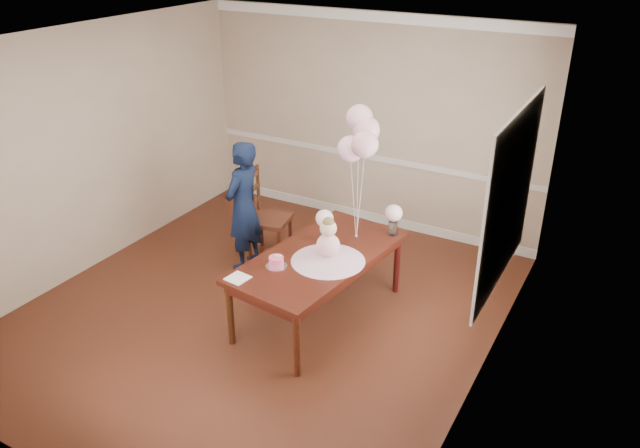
# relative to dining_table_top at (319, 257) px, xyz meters

# --- Properties ---
(floor) EXTENTS (4.50, 5.00, 0.00)m
(floor) POSITION_rel_dining_table_top_xyz_m (-0.56, -0.21, -0.68)
(floor) COLOR #36170D
(floor) RESTS_ON ground
(ceiling) EXTENTS (4.50, 5.00, 0.02)m
(ceiling) POSITION_rel_dining_table_top_xyz_m (-0.56, -0.21, 2.02)
(ceiling) COLOR white
(ceiling) RESTS_ON wall_back
(wall_back) EXTENTS (4.50, 0.02, 2.70)m
(wall_back) POSITION_rel_dining_table_top_xyz_m (-0.56, 2.29, 0.67)
(wall_back) COLOR tan
(wall_back) RESTS_ON floor
(wall_front) EXTENTS (4.50, 0.02, 2.70)m
(wall_front) POSITION_rel_dining_table_top_xyz_m (-0.56, -2.71, 0.67)
(wall_front) COLOR tan
(wall_front) RESTS_ON floor
(wall_left) EXTENTS (0.02, 5.00, 2.70)m
(wall_left) POSITION_rel_dining_table_top_xyz_m (-2.81, -0.21, 0.67)
(wall_left) COLOR tan
(wall_left) RESTS_ON floor
(wall_right) EXTENTS (0.02, 5.00, 2.70)m
(wall_right) POSITION_rel_dining_table_top_xyz_m (1.69, -0.21, 0.67)
(wall_right) COLOR tan
(wall_right) RESTS_ON floor
(chair_rail_trim) EXTENTS (4.50, 0.02, 0.07)m
(chair_rail_trim) POSITION_rel_dining_table_top_xyz_m (-0.56, 2.28, 0.22)
(chair_rail_trim) COLOR silver
(chair_rail_trim) RESTS_ON wall_back
(crown_molding) EXTENTS (4.50, 0.02, 0.12)m
(crown_molding) POSITION_rel_dining_table_top_xyz_m (-0.56, 2.28, 1.95)
(crown_molding) COLOR white
(crown_molding) RESTS_ON wall_back
(baseboard_trim) EXTENTS (4.50, 0.02, 0.12)m
(baseboard_trim) POSITION_rel_dining_table_top_xyz_m (-0.56, 2.28, -0.62)
(baseboard_trim) COLOR silver
(baseboard_trim) RESTS_ON floor
(window_frame) EXTENTS (0.02, 1.66, 1.56)m
(window_frame) POSITION_rel_dining_table_top_xyz_m (1.67, 0.29, 0.87)
(window_frame) COLOR white
(window_frame) RESTS_ON wall_right
(window_blinds) EXTENTS (0.01, 1.50, 1.40)m
(window_blinds) POSITION_rel_dining_table_top_xyz_m (1.65, 0.29, 0.87)
(window_blinds) COLOR silver
(window_blinds) RESTS_ON wall_right
(dining_table_top) EXTENTS (1.17, 1.99, 0.05)m
(dining_table_top) POSITION_rel_dining_table_top_xyz_m (0.00, 0.00, 0.00)
(dining_table_top) COLOR black
(dining_table_top) RESTS_ON table_leg_fl
(table_apron) EXTENTS (1.06, 1.88, 0.09)m
(table_apron) POSITION_rel_dining_table_top_xyz_m (0.00, 0.00, -0.07)
(table_apron) COLOR black
(table_apron) RESTS_ON table_leg_fl
(table_leg_fl) EXTENTS (0.07, 0.07, 0.66)m
(table_leg_fl) POSITION_rel_dining_table_top_xyz_m (-0.50, -0.81, -0.35)
(table_leg_fl) COLOR black
(table_leg_fl) RESTS_ON floor
(table_leg_fr) EXTENTS (0.07, 0.07, 0.66)m
(table_leg_fr) POSITION_rel_dining_table_top_xyz_m (0.29, -0.91, -0.35)
(table_leg_fr) COLOR black
(table_leg_fr) RESTS_ON floor
(table_leg_bl) EXTENTS (0.07, 0.07, 0.66)m
(table_leg_bl) POSITION_rel_dining_table_top_xyz_m (-0.29, 0.91, -0.35)
(table_leg_bl) COLOR black
(table_leg_bl) RESTS_ON floor
(table_leg_br) EXTENTS (0.07, 0.07, 0.66)m
(table_leg_br) POSITION_rel_dining_table_top_xyz_m (0.50, 0.81, -0.35)
(table_leg_br) COLOR black
(table_leg_br) RESTS_ON floor
(baby_skirt) EXTENTS (0.80, 0.80, 0.09)m
(baby_skirt) POSITION_rel_dining_table_top_xyz_m (0.13, -0.06, 0.07)
(baby_skirt) COLOR #D79EBF
(baby_skirt) RESTS_ON dining_table_top
(baby_torso) EXTENTS (0.23, 0.23, 0.23)m
(baby_torso) POSITION_rel_dining_table_top_xyz_m (0.13, -0.06, 0.19)
(baby_torso) COLOR #FFA1C9
(baby_torso) RESTS_ON baby_skirt
(baby_head) EXTENTS (0.16, 0.16, 0.16)m
(baby_head) POSITION_rel_dining_table_top_xyz_m (0.13, -0.06, 0.37)
(baby_head) COLOR beige
(baby_head) RESTS_ON baby_torso
(baby_hair) EXTENTS (0.11, 0.11, 0.11)m
(baby_hair) POSITION_rel_dining_table_top_xyz_m (0.13, -0.06, 0.43)
(baby_hair) COLOR brown
(baby_hair) RESTS_ON baby_head
(cake_platter) EXTENTS (0.23, 0.23, 0.01)m
(cake_platter) POSITION_rel_dining_table_top_xyz_m (-0.24, -0.40, 0.03)
(cake_platter) COLOR silver
(cake_platter) RESTS_ON dining_table_top
(birthday_cake) EXTENTS (0.16, 0.16, 0.09)m
(birthday_cake) POSITION_rel_dining_table_top_xyz_m (-0.24, -0.40, 0.08)
(birthday_cake) COLOR #EF4B7C
(birthday_cake) RESTS_ON cake_platter
(cake_flower_a) EXTENTS (0.03, 0.03, 0.03)m
(cake_flower_a) POSITION_rel_dining_table_top_xyz_m (-0.24, -0.40, 0.14)
(cake_flower_a) COLOR silver
(cake_flower_a) RESTS_ON birthday_cake
(cake_flower_b) EXTENTS (0.03, 0.03, 0.03)m
(cake_flower_b) POSITION_rel_dining_table_top_xyz_m (-0.21, -0.38, 0.14)
(cake_flower_b) COLOR white
(cake_flower_b) RESTS_ON birthday_cake
(rose_vase_near) EXTENTS (0.11, 0.11, 0.15)m
(rose_vase_near) POSITION_rel_dining_table_top_xyz_m (-0.11, 0.30, 0.10)
(rose_vase_near) COLOR silver
(rose_vase_near) RESTS_ON dining_table_top
(roses_near) EXTENTS (0.18, 0.18, 0.18)m
(roses_near) POSITION_rel_dining_table_top_xyz_m (-0.11, 0.30, 0.27)
(roses_near) COLOR #FCD4D8
(roses_near) RESTS_ON rose_vase_near
(rose_vase_far) EXTENTS (0.11, 0.11, 0.15)m
(rose_vase_far) POSITION_rel_dining_table_top_xyz_m (0.45, 0.75, 0.10)
(rose_vase_far) COLOR silver
(rose_vase_far) RESTS_ON dining_table_top
(roses_far) EXTENTS (0.18, 0.18, 0.18)m
(roses_far) POSITION_rel_dining_table_top_xyz_m (0.45, 0.75, 0.27)
(roses_far) COLOR silver
(roses_far) RESTS_ON rose_vase_far
(napkin) EXTENTS (0.21, 0.21, 0.01)m
(napkin) POSITION_rel_dining_table_top_xyz_m (-0.43, -0.75, 0.03)
(napkin) COLOR white
(napkin) RESTS_ON dining_table_top
(balloon_weight) EXTENTS (0.04, 0.04, 0.02)m
(balloon_weight) POSITION_rel_dining_table_top_xyz_m (0.16, 0.50, 0.03)
(balloon_weight) COLOR silver
(balloon_weight) RESTS_ON dining_table_top
(balloon_a) EXTENTS (0.26, 0.26, 0.26)m
(balloon_a) POSITION_rel_dining_table_top_xyz_m (0.06, 0.51, 0.97)
(balloon_a) COLOR #FFB4DA
(balloon_a) RESTS_ON balloon_ribbon_a
(balloon_b) EXTENTS (0.26, 0.26, 0.26)m
(balloon_b) POSITION_rel_dining_table_top_xyz_m (0.25, 0.44, 1.06)
(balloon_b) COLOR #DB9BA9
(balloon_b) RESTS_ON balloon_ribbon_b
(balloon_c) EXTENTS (0.26, 0.26, 0.26)m
(balloon_c) POSITION_rel_dining_table_top_xyz_m (0.19, 0.59, 1.15)
(balloon_c) COLOR #DB9BAA
(balloon_c) RESTS_ON balloon_ribbon_c
(balloon_d) EXTENTS (0.26, 0.26, 0.26)m
(balloon_d) POSITION_rel_dining_table_top_xyz_m (0.10, 0.62, 1.25)
(balloon_d) COLOR #DD9CBA
(balloon_d) RESTS_ON balloon_ribbon_d
(balloon_ribbon_a) EXTENTS (0.09, 0.01, 0.79)m
(balloon_ribbon_a) POSITION_rel_dining_table_top_xyz_m (0.11, 0.51, 0.43)
(balloon_ribbon_a) COLOR white
(balloon_ribbon_a) RESTS_ON balloon_weight
(balloon_ribbon_b) EXTENTS (0.09, 0.06, 0.88)m
(balloon_ribbon_b) POSITION_rel_dining_table_top_xyz_m (0.20, 0.47, 0.48)
(balloon_ribbon_b) COLOR white
(balloon_ribbon_b) RESTS_ON balloon_weight
(balloon_ribbon_c) EXTENTS (0.03, 0.09, 0.98)m
(balloon_ribbon_c) POSITION_rel_dining_table_top_xyz_m (0.17, 0.55, 0.52)
(balloon_ribbon_c) COLOR white
(balloon_ribbon_c) RESTS_ON balloon_weight
(balloon_ribbon_d) EXTENTS (0.07, 0.11, 1.07)m
(balloon_ribbon_d) POSITION_rel_dining_table_top_xyz_m (0.13, 0.56, 0.57)
(balloon_ribbon_d) COLOR white
(balloon_ribbon_d) RESTS_ON balloon_weight
(dining_chair_seat) EXTENTS (0.54, 0.54, 0.05)m
(dining_chair_seat) POSITION_rel_dining_table_top_xyz_m (-1.14, 0.84, -0.21)
(dining_chair_seat) COLOR #3E1A11
(dining_chair_seat) RESTS_ON chair_leg_fl
(chair_leg_fl) EXTENTS (0.05, 0.05, 0.45)m
(chair_leg_fl) POSITION_rel_dining_table_top_xyz_m (-1.29, 0.62, -0.46)
(chair_leg_fl) COLOR #3D1E10
(chair_leg_fl) RESTS_ON floor
(chair_leg_fr) EXTENTS (0.05, 0.05, 0.45)m
(chair_leg_fr) POSITION_rel_dining_table_top_xyz_m (-0.92, 0.69, -0.46)
(chair_leg_fr) COLOR #35190E
(chair_leg_fr) RESTS_ON floor
(chair_leg_bl) EXTENTS (0.05, 0.05, 0.45)m
(chair_leg_bl) POSITION_rel_dining_table_top_xyz_m (-1.36, 0.98, -0.46)
(chair_leg_bl) COLOR #35110E
(chair_leg_bl) RESTS_ON floor
(chair_leg_br) EXTENTS (0.05, 0.05, 0.45)m
(chair_leg_br) POSITION_rel_dining_table_top_xyz_m (-0.99, 1.06, -0.46)
(chair_leg_br) COLOR black
(chair_leg_br) RESTS_ON floor
(chair_back_post_l) EXTENTS (0.05, 0.05, 0.58)m
(chair_back_post_l) POSITION_rel_dining_table_top_xyz_m (-1.31, 0.61, 0.09)
(chair_back_post_l) COLOR #3B1710
(chair_back_post_l) RESTS_ON dining_chair_seat
(chair_back_post_r) EXTENTS (0.05, 0.05, 0.58)m
(chair_back_post_r) POSITION_rel_dining_table_top_xyz_m (-1.38, 0.98, 0.09)
(chair_back_post_r) COLOR #381C0F
(chair_back_post_r) RESTS_ON dining_chair_seat
(chair_slat_low) EXTENTS (0.11, 0.41, 0.05)m
(chair_slat_low) POSITION_rel_dining_table_top_xyz_m (-1.35, 0.80, -0.04)
(chair_slat_low) COLOR black
(chair_slat_low) RESTS_ON dining_chair_seat
(chair_slat_mid) EXTENTS (0.11, 0.41, 0.05)m
(chair_slat_mid) POSITION_rel_dining_table_top_xyz_m (-1.35, 0.80, 0.13)
(chair_slat_mid) COLOR #351D0E
(chair_slat_mid) RESTS_ON dining_chair_seat
(chair_slat_top) EXTENTS (0.11, 0.41, 0.05)m
(chair_slat_top) POSITION_rel_dining_table_top_xyz_m (-1.35, 0.80, 0.30)
(chair_slat_top) COLOR #391F0F
(chair_slat_top) RESTS_ON dining_chair_seat
(woman) EXTENTS (0.38, 0.56, 1.51)m
(woman) POSITION_rel_dining_table_top_xyz_m (-1.24, 0.48, 0.07)
(woman) COLOR black
(woman) RESTS_ON floor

